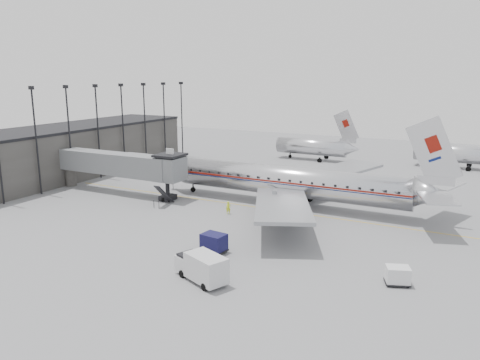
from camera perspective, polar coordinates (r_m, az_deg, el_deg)
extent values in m
plane|color=slate|center=(56.91, -3.29, -4.44)|extent=(160.00, 160.00, 0.00)
cube|color=#3A3734|center=(84.86, -19.91, 3.34)|extent=(12.00, 46.00, 8.00)
cube|color=gold|center=(60.64, 2.05, -3.33)|extent=(60.00, 0.15, 0.01)
cube|color=#5C5F61|center=(71.90, -17.11, 2.19)|extent=(12.00, 2.80, 3.00)
cube|color=#5C5F61|center=(65.98, -11.50, 1.59)|extent=(8.00, 3.00, 3.10)
cube|color=#5C5F61|center=(63.90, -8.47, 1.34)|extent=(3.20, 3.60, 3.20)
cube|color=black|center=(63.55, -8.53, 3.02)|extent=(3.40, 3.80, 0.30)
cube|color=white|center=(63.47, -8.54, 3.47)|extent=(1.20, 0.15, 0.80)
cylinder|color=black|center=(64.39, -8.81, -1.23)|extent=(0.56, 0.56, 2.80)
cube|color=black|center=(64.65, -8.78, -2.13)|extent=(1.60, 2.20, 0.70)
cylinder|color=black|center=(63.89, -9.30, -2.38)|extent=(0.30, 0.60, 0.60)
cylinder|color=black|center=(65.45, -8.26, -1.97)|extent=(0.30, 0.60, 0.60)
cylinder|color=#3A3734|center=(76.35, -19.93, 0.36)|extent=(1.60, 1.60, 2.80)
cube|color=black|center=(61.94, -9.24, -1.71)|extent=(0.90, 3.20, 2.90)
cylinder|color=black|center=(71.73, -23.57, 4.26)|extent=(0.24, 0.24, 15.00)
cube|color=black|center=(71.14, -24.11, 10.23)|extent=(0.90, 0.25, 0.50)
cylinder|color=black|center=(75.61, -20.06, 4.94)|extent=(0.24, 0.24, 15.00)
cube|color=black|center=(75.05, -20.51, 10.61)|extent=(0.90, 0.25, 0.50)
cylinder|color=black|center=(79.76, -16.90, 5.54)|extent=(0.24, 0.24, 15.00)
cube|color=black|center=(79.22, -17.26, 10.92)|extent=(0.90, 0.25, 0.50)
cylinder|color=black|center=(84.13, -14.06, 6.06)|extent=(0.24, 0.24, 15.00)
cube|color=black|center=(83.62, -14.34, 11.17)|extent=(0.90, 0.25, 0.50)
cylinder|color=black|center=(88.69, -11.50, 6.52)|extent=(0.24, 0.24, 15.00)
cube|color=black|center=(88.21, -11.72, 11.36)|extent=(0.90, 0.25, 0.50)
cylinder|color=black|center=(93.41, -9.19, 6.92)|extent=(0.24, 0.24, 15.00)
cube|color=black|center=(92.96, -9.36, 11.52)|extent=(0.90, 0.25, 0.50)
cylinder|color=black|center=(98.27, -7.10, 7.27)|extent=(0.24, 0.24, 15.00)
cube|color=black|center=(97.84, -7.22, 11.65)|extent=(0.90, 0.25, 0.50)
cylinder|color=silver|center=(94.64, 8.70, 4.02)|extent=(14.00, 3.20, 3.20)
cube|color=silver|center=(92.15, 12.81, 6.37)|extent=(5.17, 0.26, 6.52)
cylinder|color=black|center=(96.49, 6.12, 3.00)|extent=(0.24, 0.24, 1.00)
cylinder|color=silver|center=(93.85, 24.72, 2.91)|extent=(14.00, 3.20, 3.20)
cylinder|color=black|center=(94.48, 21.89, 1.93)|extent=(0.24, 0.24, 1.00)
cylinder|color=silver|center=(61.36, 5.81, -0.16)|extent=(31.54, 3.89, 3.89)
cone|color=silver|center=(69.45, -7.61, 1.33)|extent=(3.15, 3.89, 3.89)
cone|color=silver|center=(57.40, 22.43, -1.56)|extent=(4.21, 3.70, 3.69)
cube|color=maroon|center=(61.30, 5.81, 0.08)|extent=(31.54, 3.94, 0.19)
cube|color=#091655|center=(61.36, 5.81, -0.14)|extent=(31.54, 3.94, 0.11)
cube|color=silver|center=(56.50, 22.53, 3.23)|extent=(6.45, 0.32, 8.08)
cube|color=gray|center=(69.20, 11.13, 0.89)|extent=(12.12, 17.71, 1.25)
cube|color=gray|center=(51.79, 5.17, -2.95)|extent=(12.12, 17.71, 1.25)
cylinder|color=gray|center=(66.55, 7.94, -0.63)|extent=(3.57, 2.21, 2.21)
cylinder|color=gray|center=(56.67, 4.22, -2.92)|extent=(3.57, 2.21, 2.21)
cylinder|color=black|center=(68.54, -5.75, -0.89)|extent=(0.21, 0.21, 1.37)
cylinder|color=black|center=(63.73, 8.43, -1.98)|extent=(0.27, 0.27, 1.47)
cylinder|color=black|center=(63.80, 8.42, -2.21)|extent=(1.05, 0.37, 1.05)
cylinder|color=black|center=(58.77, 6.68, -3.20)|extent=(0.27, 0.27, 1.47)
cylinder|color=black|center=(58.84, 6.67, -3.45)|extent=(1.05, 0.37, 1.05)
cube|color=silver|center=(39.05, -4.15, -10.62)|extent=(4.16, 3.29, 2.14)
cube|color=silver|center=(41.14, -6.25, -10.02)|extent=(2.25, 2.41, 1.42)
cube|color=black|center=(40.90, -6.27, -9.23)|extent=(1.79, 2.07, 0.61)
cylinder|color=black|center=(40.70, -7.08, -11.28)|extent=(0.70, 0.49, 0.65)
cylinder|color=black|center=(41.63, -4.93, -10.66)|extent=(0.70, 0.49, 0.65)
cylinder|color=black|center=(38.25, -4.35, -12.87)|extent=(0.70, 0.49, 0.65)
cylinder|color=black|center=(39.23, -2.13, -12.15)|extent=(0.70, 0.49, 0.65)
cube|color=#0F0E39|center=(45.52, -3.21, -7.52)|extent=(2.44, 1.95, 1.57)
cube|color=black|center=(45.82, -3.19, -8.51)|extent=(2.56, 2.08, 0.13)
cylinder|color=black|center=(45.88, -4.61, -8.58)|extent=(0.35, 0.18, 0.34)
cylinder|color=black|center=(44.84, -2.81, -9.07)|extent=(0.35, 0.18, 0.34)
cylinder|color=black|center=(46.85, -3.56, -8.10)|extent=(0.35, 0.18, 0.34)
cylinder|color=black|center=(45.84, -1.78, -8.56)|extent=(0.35, 0.18, 0.34)
cube|color=silver|center=(41.02, 18.68, -10.85)|extent=(2.24, 1.97, 1.30)
cube|color=black|center=(41.30, 18.60, -11.74)|extent=(2.36, 2.09, 0.11)
cylinder|color=black|center=(40.66, 17.72, -12.14)|extent=(0.30, 0.20, 0.28)
cylinder|color=black|center=(40.99, 19.80, -12.10)|extent=(0.30, 0.20, 0.28)
cylinder|color=black|center=(41.66, 17.42, -11.50)|extent=(0.30, 0.20, 0.28)
cylinder|color=black|center=(41.97, 19.45, -11.46)|extent=(0.30, 0.20, 0.28)
imported|color=#CFE41A|center=(57.55, -1.43, -3.41)|extent=(0.68, 0.63, 1.57)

